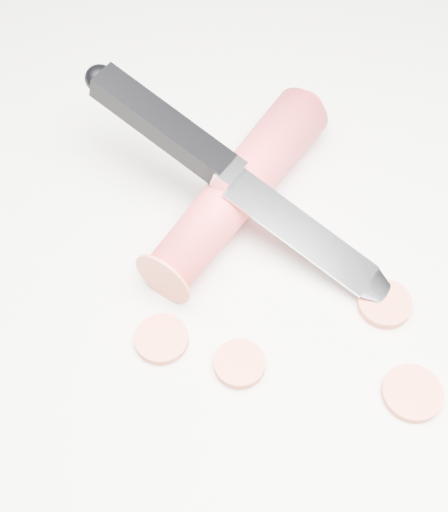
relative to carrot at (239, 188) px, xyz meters
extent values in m
plane|color=silver|center=(0.02, -0.10, -0.02)|extent=(2.40, 2.40, 0.00)
cylinder|color=#E2363A|center=(0.00, 0.00, 0.00)|extent=(0.15, 0.15, 0.04)
cylinder|color=#E76243|center=(-0.02, -0.12, -0.02)|extent=(0.03, 0.03, 0.01)
cylinder|color=#E76243|center=(0.07, -0.10, -0.02)|extent=(0.03, 0.03, 0.01)
cylinder|color=#E76243|center=(0.07, -0.16, -0.02)|extent=(0.04, 0.04, 0.01)
cylinder|color=#E76243|center=(-0.07, -0.09, -0.02)|extent=(0.03, 0.03, 0.01)
camera|label=1|loc=(-0.07, -0.29, 0.37)|focal=50.00mm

